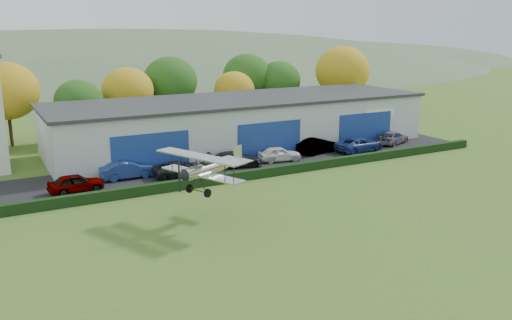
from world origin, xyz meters
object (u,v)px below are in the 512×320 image
car_1 (128,170)px  car_6 (359,144)px  car_2 (181,169)px  car_7 (393,138)px  car_4 (279,154)px  car_5 (318,146)px  hangar (242,122)px  car_0 (76,183)px  car_3 (235,159)px  biplane (209,167)px

car_1 → car_6: (23.80, -1.49, 0.01)m
car_1 → car_2: (4.17, -1.59, -0.08)m
car_2 → car_6: size_ratio=0.88×
car_1 → car_6: 23.84m
car_1 → car_7: car_1 is taller
car_4 → car_5: size_ratio=0.88×
hangar → car_6: (9.47, -8.21, -1.84)m
car_4 → car_0: bearing=103.3°
car_3 → biplane: bearing=158.8°
car_6 → biplane: size_ratio=0.81×
car_2 → car_7: 25.43m
car_0 → car_7: size_ratio=0.89×
hangar → biplane: 22.84m
car_0 → car_7: bearing=-90.5°
car_5 → car_7: car_5 is taller
car_3 → car_7: 19.87m
car_4 → car_6: car_6 is taller
car_0 → car_6: car_6 is taller
car_0 → car_3: car_3 is taller
car_0 → car_1: car_1 is taller
car_1 → car_3: 9.74m
hangar → car_5: bearing=-51.6°
car_0 → car_3: (14.29, 0.91, 0.00)m
car_0 → biplane: biplane is taller
car_4 → car_2: bearing=104.0°
hangar → car_5: hangar is taller
car_3 → biplane: size_ratio=0.74×
car_2 → biplane: 11.56m
car_1 → car_3: car_1 is taller
car_1 → car_7: 29.56m
car_7 → car_6: bearing=81.8°
car_0 → car_1: 4.96m
car_0 → car_2: size_ratio=0.87×
car_4 → car_7: size_ratio=0.88×
car_7 → car_1: bearing=69.1°
car_3 → car_4: (4.75, -0.00, -0.02)m
car_4 → car_3: bearing=100.5°
biplane → car_6: bearing=3.7°
car_0 → car_2: bearing=-91.4°
car_2 → biplane: bearing=173.2°
car_3 → car_7: (19.86, 0.72, -0.04)m
car_0 → biplane: (6.73, -10.70, 2.95)m
car_5 → biplane: (-17.50, -12.58, 2.89)m
car_1 → car_0: bearing=112.7°
hangar → car_4: hangar is taller
car_5 → car_6: bearing=-120.9°
car_3 → car_2: bearing=108.4°
car_0 → car_2: 8.76m
car_1 → car_6: car_6 is taller
hangar → car_7: bearing=-24.5°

